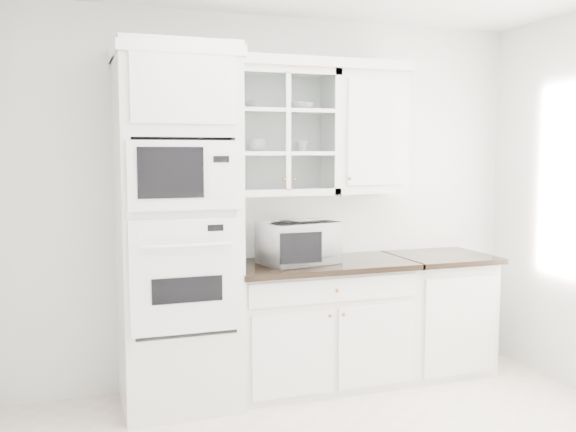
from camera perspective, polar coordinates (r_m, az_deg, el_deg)
name	(u,v)px	position (r m, az deg, el deg)	size (l,w,h in m)	color
room_shell	(342,139)	(3.55, 4.84, 6.83)	(4.00, 3.50, 2.70)	white
oven_column	(177,229)	(4.32, -9.80, -1.15)	(0.76, 0.68, 2.40)	white
base_cabinet_run	(319,323)	(4.76, 2.79, -9.48)	(1.32, 0.67, 0.92)	white
extra_base_cabinet	(438,312)	(5.21, 13.17, -8.30)	(0.72, 0.67, 0.92)	white
upper_cabinet_glass	(281,132)	(4.64, -0.65, 7.45)	(0.80, 0.33, 0.90)	white
upper_cabinet_solid	(366,133)	(4.89, 6.92, 7.32)	(0.55, 0.33, 0.90)	white
crown_molding	(268,62)	(4.62, -1.83, 13.49)	(2.14, 0.38, 0.07)	white
countertop_microwave	(298,242)	(4.56, 0.85, -2.35)	(0.51, 0.43, 0.30)	white
bowl_a	(260,106)	(4.60, -2.54, 9.78)	(0.21, 0.21, 0.05)	white
bowl_b	(302,106)	(4.69, 1.26, 9.72)	(0.17, 0.17, 0.05)	white
cup_a	(257,145)	(4.60, -2.75, 6.28)	(0.12, 0.12, 0.09)	white
cup_b	(302,146)	(4.71, 1.24, 6.21)	(0.09, 0.09, 0.08)	white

